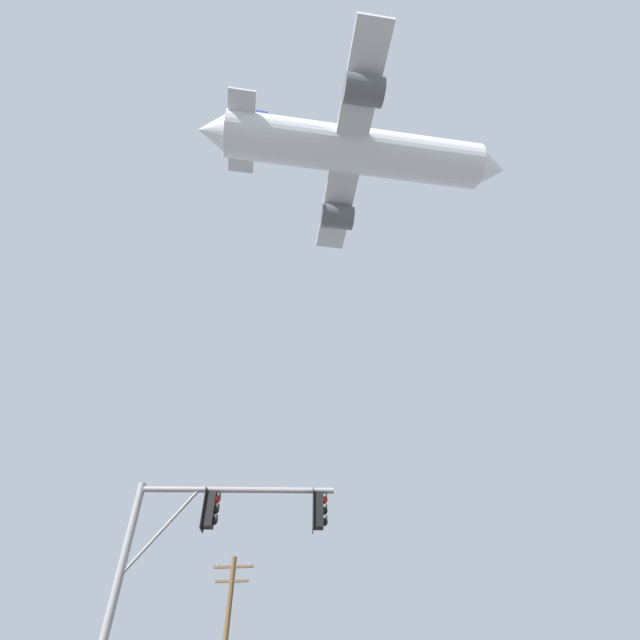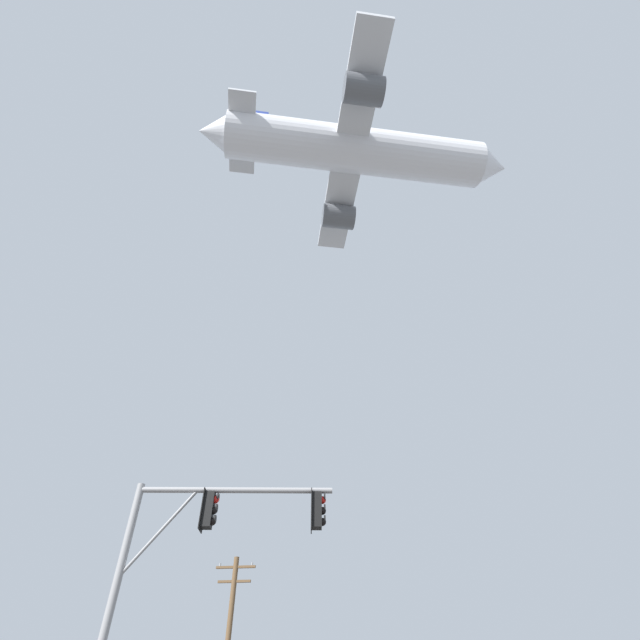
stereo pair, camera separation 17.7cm
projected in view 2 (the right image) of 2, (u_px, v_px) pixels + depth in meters
signal_pole_near at (196, 550)px, 11.63m from camera, size 5.25×0.87×6.45m
airplane at (356, 151)px, 44.46m from camera, size 29.76×22.99×8.15m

